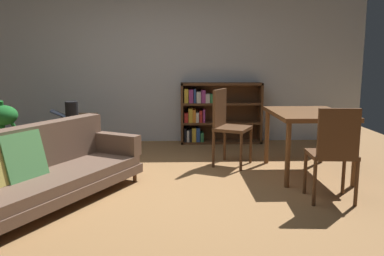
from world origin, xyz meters
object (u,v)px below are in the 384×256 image
(open_laptop, at_px, (69,116))
(potted_floor_plant, at_px, (4,127))
(dining_chair_far, at_px, (227,123))
(dining_chair_near, at_px, (334,149))
(bookshelf, at_px, (214,113))
(dining_table, at_px, (308,119))
(fabric_couch, at_px, (42,170))
(desk_speaker, at_px, (72,111))
(media_console, at_px, (76,139))

(open_laptop, bearing_deg, potted_floor_plant, -170.73)
(open_laptop, distance_m, dining_chair_far, 2.19)
(dining_chair_near, bearing_deg, bookshelf, 107.25)
(open_laptop, relative_size, dining_table, 0.43)
(fabric_couch, xyz_separation_m, dining_chair_far, (1.95, 1.36, 0.23))
(dining_chair_far, bearing_deg, fabric_couch, -145.19)
(open_laptop, relative_size, desk_speaker, 1.89)
(media_console, relative_size, potted_floor_plant, 1.38)
(open_laptop, xyz_separation_m, dining_chair_far, (2.15, -0.42, -0.04))
(dining_table, bearing_deg, open_laptop, 163.97)
(media_console, distance_m, dining_table, 3.10)
(fabric_couch, xyz_separation_m, media_console, (-0.10, 1.71, -0.05))
(bookshelf, bearing_deg, fabric_couch, -124.53)
(desk_speaker, height_order, dining_chair_near, dining_chair_near)
(desk_speaker, distance_m, bookshelf, 2.37)
(media_console, relative_size, bookshelf, 0.87)
(fabric_couch, bearing_deg, potted_floor_plant, 122.40)
(desk_speaker, height_order, bookshelf, bookshelf)
(open_laptop, height_order, dining_table, dining_table)
(media_console, distance_m, potted_floor_plant, 0.96)
(dining_table, bearing_deg, dining_chair_near, -93.38)
(media_console, height_order, bookshelf, bookshelf)
(bookshelf, bearing_deg, media_console, -152.12)
(dining_chair_near, bearing_deg, fabric_couch, 178.32)
(dining_chair_near, relative_size, bookshelf, 0.71)
(open_laptop, bearing_deg, dining_table, -16.03)
(potted_floor_plant, distance_m, dining_table, 3.97)
(media_console, bearing_deg, open_laptop, 145.66)
(potted_floor_plant, bearing_deg, bookshelf, 21.13)
(dining_chair_near, bearing_deg, media_console, 148.30)
(fabric_couch, xyz_separation_m, desk_speaker, (-0.08, 1.51, 0.37))
(dining_chair_near, relative_size, dining_chair_far, 0.94)
(fabric_couch, height_order, media_console, fabric_couch)
(potted_floor_plant, bearing_deg, open_laptop, 9.27)
(potted_floor_plant, distance_m, bookshelf, 3.16)
(desk_speaker, xyz_separation_m, dining_chair_near, (2.88, -1.59, -0.17))
(dining_table, xyz_separation_m, bookshelf, (-0.95, 1.88, -0.18))
(fabric_couch, bearing_deg, dining_chair_near, -1.68)
(desk_speaker, bearing_deg, bookshelf, 32.46)
(open_laptop, bearing_deg, dining_chair_far, -11.01)
(desk_speaker, bearing_deg, dining_table, -11.77)
(fabric_couch, xyz_separation_m, open_laptop, (-0.20, 1.78, 0.27))
(potted_floor_plant, distance_m, dining_chair_near, 4.21)
(open_laptop, height_order, potted_floor_plant, potted_floor_plant)
(desk_speaker, height_order, dining_table, desk_speaker)
(potted_floor_plant, bearing_deg, dining_chair_far, -5.36)
(media_console, distance_m, dining_chair_far, 2.11)
(desk_speaker, bearing_deg, dining_chair_near, -28.92)
(fabric_couch, xyz_separation_m, potted_floor_plant, (-1.04, 1.64, 0.14))
(bookshelf, bearing_deg, open_laptop, -154.57)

